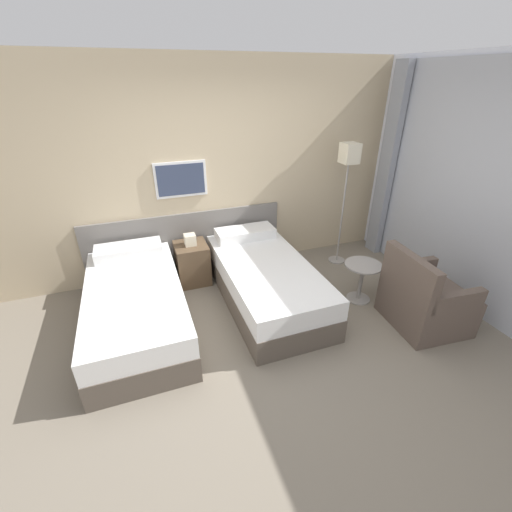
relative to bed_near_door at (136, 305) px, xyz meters
name	(u,v)px	position (x,y,z in m)	size (l,w,h in m)	color
ground_plane	(276,350)	(1.26, -0.89, -0.26)	(16.00, 16.00, 0.00)	slate
wall_headboard	(218,176)	(1.23, 1.05, 1.04)	(10.00, 0.10, 2.70)	#C6B28E
wall_window	(512,202)	(3.70, -1.07, 1.07)	(0.21, 4.41, 2.70)	white
bed_near_door	(136,305)	(0.00, 0.00, 0.00)	(0.97, 2.00, 0.64)	brown
bed_near_window	(265,280)	(1.49, 0.00, 0.00)	(0.97, 2.00, 0.64)	brown
nightstand	(192,262)	(0.74, 0.73, 0.01)	(0.41, 0.44, 0.68)	brown
floor_lamp	(348,167)	(2.86, 0.55, 1.13)	(0.24, 0.24, 1.70)	#9E9993
side_table	(362,275)	(2.57, -0.40, 0.08)	(0.44, 0.44, 0.49)	gray
armchair	(424,301)	(2.94, -1.03, 0.02)	(0.79, 0.82, 0.88)	brown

